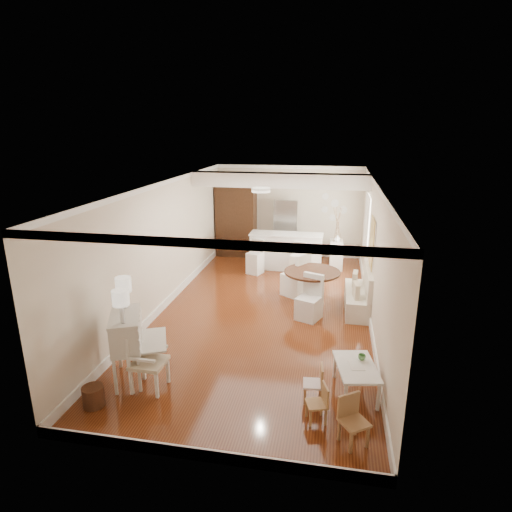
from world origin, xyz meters
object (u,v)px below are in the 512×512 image
(gustavian_armchair, at_px, (149,362))
(wicker_basket, at_px, (93,396))
(kids_chair_a, at_px, (317,403))
(breakfast_counter, at_px, (286,251))
(secretary_bureau, at_px, (127,347))
(bar_stool_left, at_px, (255,257))
(kids_chair_b, at_px, (313,383))
(kids_chair_c, at_px, (354,422))
(slip_chair_far, at_px, (295,274))
(pantry_cabinet, at_px, (236,219))
(kids_table, at_px, (355,379))
(slip_chair_near, at_px, (309,298))
(dining_table, at_px, (311,289))
(bar_stool_right, at_px, (298,259))
(fridge, at_px, (297,230))
(sideboard, at_px, (336,255))

(gustavian_armchair, relative_size, wicker_basket, 3.00)
(kids_chair_a, bearing_deg, breakfast_counter, 172.52)
(secretary_bureau, height_order, bar_stool_left, secretary_bureau)
(kids_chair_b, distance_m, kids_chair_c, 0.99)
(slip_chair_far, bearing_deg, pantry_cabinet, -111.50)
(kids_table, relative_size, kids_chair_a, 1.67)
(kids_chair_c, xyz_separation_m, breakfast_counter, (-1.69, 6.94, 0.18))
(kids_chair_a, bearing_deg, kids_chair_b, 171.63)
(wicker_basket, relative_size, slip_chair_near, 0.32)
(dining_table, distance_m, bar_stool_right, 2.16)
(kids_chair_a, xyz_separation_m, slip_chair_far, (-0.74, 4.60, 0.26))
(dining_table, relative_size, slip_chair_far, 1.15)
(kids_chair_b, bearing_deg, kids_chair_a, 4.58)
(kids_table, relative_size, pantry_cabinet, 0.41)
(pantry_cabinet, xyz_separation_m, fridge, (1.90, -0.03, -0.25))
(secretary_bureau, bearing_deg, pantry_cabinet, 66.01)
(bar_stool_left, bearing_deg, slip_chair_far, -26.82)
(dining_table, distance_m, pantry_cabinet, 4.57)
(kids_chair_c, relative_size, slip_chair_far, 0.62)
(kids_table, height_order, sideboard, sideboard)
(kids_table, height_order, bar_stool_right, bar_stool_right)
(secretary_bureau, height_order, gustavian_armchair, secretary_bureau)
(gustavian_armchair, xyz_separation_m, wicker_basket, (-0.63, -0.57, -0.31))
(bar_stool_left, relative_size, bar_stool_right, 1.05)
(wicker_basket, relative_size, pantry_cabinet, 0.13)
(fridge, height_order, sideboard, fridge)
(kids_table, height_order, fridge, fridge)
(wicker_basket, relative_size, slip_chair_far, 0.29)
(kids_table, distance_m, dining_table, 3.32)
(secretary_bureau, xyz_separation_m, kids_chair_b, (2.93, -0.04, -0.27))
(kids_chair_c, height_order, breakfast_counter, breakfast_counter)
(kids_chair_c, xyz_separation_m, bar_stool_right, (-1.31, 6.43, 0.12))
(secretary_bureau, xyz_separation_m, breakfast_counter, (1.80, 6.09, -0.05))
(secretary_bureau, distance_m, bar_stool_right, 5.99)
(kids_table, distance_m, fridge, 7.07)
(slip_chair_near, bearing_deg, dining_table, 111.25)
(kids_chair_c, bearing_deg, bar_stool_left, 76.83)
(kids_chair_c, height_order, bar_stool_left, bar_stool_left)
(bar_stool_right, bearing_deg, wicker_basket, -93.18)
(kids_chair_c, xyz_separation_m, sideboard, (-0.28, 7.29, 0.05))
(breakfast_counter, xyz_separation_m, bar_stool_left, (-0.79, -0.59, -0.04))
(gustavian_armchair, height_order, kids_chair_b, gustavian_armchair)
(secretary_bureau, bearing_deg, kids_chair_c, -36.95)
(breakfast_counter, bearing_deg, kids_chair_c, -76.31)
(bar_stool_right, bearing_deg, kids_chair_b, -65.03)
(kids_table, xyz_separation_m, bar_stool_left, (-2.54, 5.22, 0.24))
(pantry_cabinet, bearing_deg, kids_chair_a, -69.25)
(sideboard, bearing_deg, bar_stool_left, -159.10)
(breakfast_counter, xyz_separation_m, sideboard, (1.41, 0.35, -0.13))
(secretary_bureau, bearing_deg, breakfast_counter, 50.34)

